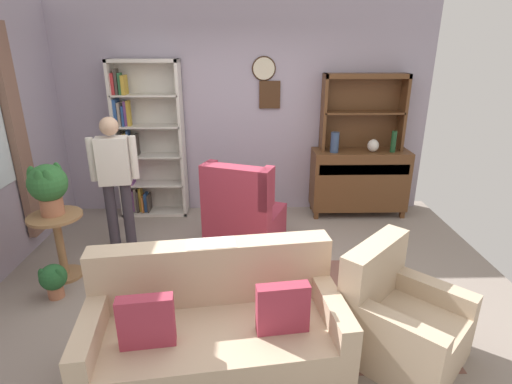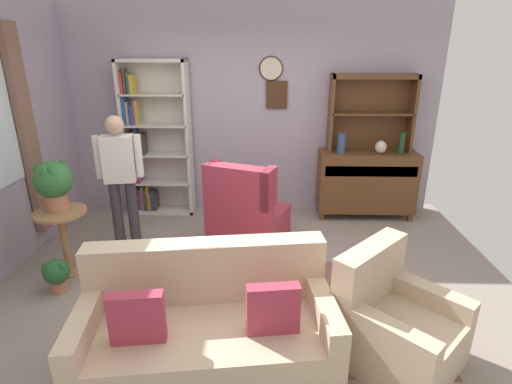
{
  "view_description": "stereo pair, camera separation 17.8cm",
  "coord_description": "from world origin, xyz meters",
  "px_view_note": "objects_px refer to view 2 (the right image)",
  "views": [
    {
      "loc": [
        0.02,
        -3.4,
        2.29
      ],
      "look_at": [
        0.1,
        0.2,
        0.95
      ],
      "focal_mm": 28.23,
      "sensor_mm": 36.0,
      "label": 1
    },
    {
      "loc": [
        0.2,
        -3.4,
        2.29
      ],
      "look_at": [
        0.1,
        0.2,
        0.95
      ],
      "focal_mm": 28.23,
      "sensor_mm": 36.0,
      "label": 2
    }
  ],
  "objects_px": {
    "sideboard": "(366,181)",
    "wingback_chair": "(246,216)",
    "armchair_floral": "(395,327)",
    "vase_tall": "(341,143)",
    "vase_round": "(381,147)",
    "sideboard_hutch": "(372,102)",
    "plant_stand": "(64,235)",
    "bottle_wine": "(402,143)",
    "person_reading": "(120,174)",
    "couch_floral": "(208,331)",
    "bookshelf": "(152,143)",
    "potted_plant_large": "(53,182)",
    "potted_plant_small": "(56,274)"
  },
  "relations": [
    {
      "from": "sideboard_hutch",
      "to": "vase_tall",
      "type": "distance_m",
      "value": 0.67
    },
    {
      "from": "armchair_floral",
      "to": "wingback_chair",
      "type": "distance_m",
      "value": 2.17
    },
    {
      "from": "sideboard_hutch",
      "to": "bottle_wine",
      "type": "relative_size",
      "value": 3.86
    },
    {
      "from": "vase_tall",
      "to": "bottle_wine",
      "type": "height_order",
      "value": "bottle_wine"
    },
    {
      "from": "bookshelf",
      "to": "person_reading",
      "type": "relative_size",
      "value": 1.35
    },
    {
      "from": "vase_round",
      "to": "bottle_wine",
      "type": "xyz_separation_m",
      "value": [
        0.26,
        -0.02,
        0.06
      ]
    },
    {
      "from": "vase_tall",
      "to": "wingback_chair",
      "type": "height_order",
      "value": "vase_tall"
    },
    {
      "from": "person_reading",
      "to": "potted_plant_large",
      "type": "bearing_deg",
      "value": -129.92
    },
    {
      "from": "vase_tall",
      "to": "sideboard_hutch",
      "type": "bearing_deg",
      "value": 25.89
    },
    {
      "from": "wingback_chair",
      "to": "bookshelf",
      "type": "bearing_deg",
      "value": 141.96
    },
    {
      "from": "vase_tall",
      "to": "wingback_chair",
      "type": "distance_m",
      "value": 1.64
    },
    {
      "from": "couch_floral",
      "to": "armchair_floral",
      "type": "xyz_separation_m",
      "value": [
        1.39,
        0.11,
        -0.02
      ]
    },
    {
      "from": "sideboard",
      "to": "wingback_chair",
      "type": "xyz_separation_m",
      "value": [
        -1.6,
        -0.96,
        -0.13
      ]
    },
    {
      "from": "bookshelf",
      "to": "vase_round",
      "type": "bearing_deg",
      "value": -2.85
    },
    {
      "from": "sideboard_hutch",
      "to": "plant_stand",
      "type": "relative_size",
      "value": 1.59
    },
    {
      "from": "wingback_chair",
      "to": "potted_plant_large",
      "type": "distance_m",
      "value": 2.06
    },
    {
      "from": "sideboard",
      "to": "person_reading",
      "type": "bearing_deg",
      "value": -161.74
    },
    {
      "from": "bookshelf",
      "to": "potted_plant_large",
      "type": "distance_m",
      "value": 1.73
    },
    {
      "from": "couch_floral",
      "to": "wingback_chair",
      "type": "height_order",
      "value": "wingback_chair"
    },
    {
      "from": "bottle_wine",
      "to": "wingback_chair",
      "type": "xyz_separation_m",
      "value": [
        -1.99,
        -0.87,
        -0.68
      ]
    },
    {
      "from": "armchair_floral",
      "to": "person_reading",
      "type": "relative_size",
      "value": 0.69
    },
    {
      "from": "bookshelf",
      "to": "sideboard",
      "type": "bearing_deg",
      "value": -1.68
    },
    {
      "from": "sideboard_hutch",
      "to": "armchair_floral",
      "type": "relative_size",
      "value": 1.02
    },
    {
      "from": "sideboard",
      "to": "vase_tall",
      "type": "bearing_deg",
      "value": -168.37
    },
    {
      "from": "bottle_wine",
      "to": "armchair_floral",
      "type": "distance_m",
      "value": 2.89
    },
    {
      "from": "sideboard",
      "to": "wingback_chair",
      "type": "height_order",
      "value": "wingback_chair"
    },
    {
      "from": "person_reading",
      "to": "couch_floral",
      "type": "bearing_deg",
      "value": -56.83
    },
    {
      "from": "potted_plant_large",
      "to": "sideboard_hutch",
      "type": "bearing_deg",
      "value": 25.53
    },
    {
      "from": "potted_plant_large",
      "to": "bookshelf",
      "type": "bearing_deg",
      "value": 71.56
    },
    {
      "from": "wingback_chair",
      "to": "potted_plant_large",
      "type": "xyz_separation_m",
      "value": [
        -1.88,
        -0.6,
        0.61
      ]
    },
    {
      "from": "bookshelf",
      "to": "potted_plant_small",
      "type": "xyz_separation_m",
      "value": [
        -0.45,
        -2.04,
        -0.8
      ]
    },
    {
      "from": "vase_round",
      "to": "plant_stand",
      "type": "height_order",
      "value": "vase_round"
    },
    {
      "from": "armchair_floral",
      "to": "sideboard_hutch",
      "type": "bearing_deg",
      "value": 82.19
    },
    {
      "from": "sideboard_hutch",
      "to": "plant_stand",
      "type": "xyz_separation_m",
      "value": [
        -3.46,
        -1.69,
        -1.13
      ]
    },
    {
      "from": "bottle_wine",
      "to": "potted_plant_large",
      "type": "height_order",
      "value": "bottle_wine"
    },
    {
      "from": "sideboard_hutch",
      "to": "couch_floral",
      "type": "height_order",
      "value": "sideboard_hutch"
    },
    {
      "from": "potted_plant_small",
      "to": "sideboard_hutch",
      "type": "bearing_deg",
      "value": 31.37
    },
    {
      "from": "vase_tall",
      "to": "plant_stand",
      "type": "distance_m",
      "value": 3.47
    },
    {
      "from": "armchair_floral",
      "to": "potted_plant_large",
      "type": "bearing_deg",
      "value": 158.57
    },
    {
      "from": "sideboard_hutch",
      "to": "bottle_wine",
      "type": "bearing_deg",
      "value": -26.96
    },
    {
      "from": "wingback_chair",
      "to": "person_reading",
      "type": "bearing_deg",
      "value": -178.51
    },
    {
      "from": "wingback_chair",
      "to": "plant_stand",
      "type": "bearing_deg",
      "value": -161.53
    },
    {
      "from": "couch_floral",
      "to": "wingback_chair",
      "type": "xyz_separation_m",
      "value": [
        0.18,
        1.92,
        0.07
      ]
    },
    {
      "from": "vase_round",
      "to": "armchair_floral",
      "type": "xyz_separation_m",
      "value": [
        -0.52,
        -2.7,
        -0.72
      ]
    },
    {
      "from": "sideboard",
      "to": "vase_round",
      "type": "xyz_separation_m",
      "value": [
        0.13,
        -0.07,
        0.5
      ]
    },
    {
      "from": "sideboard",
      "to": "vase_round",
      "type": "height_order",
      "value": "vase_round"
    },
    {
      "from": "couch_floral",
      "to": "plant_stand",
      "type": "bearing_deg",
      "value": 142.25
    },
    {
      "from": "couch_floral",
      "to": "person_reading",
      "type": "xyz_separation_m",
      "value": [
        -1.23,
        1.88,
        0.59
      ]
    },
    {
      "from": "bottle_wine",
      "to": "couch_floral",
      "type": "relative_size",
      "value": 0.15
    },
    {
      "from": "couch_floral",
      "to": "plant_stand",
      "type": "relative_size",
      "value": 2.74
    }
  ]
}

